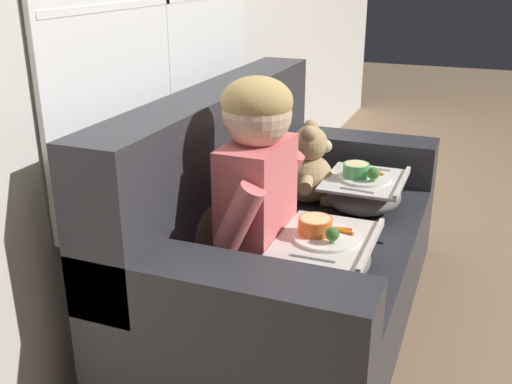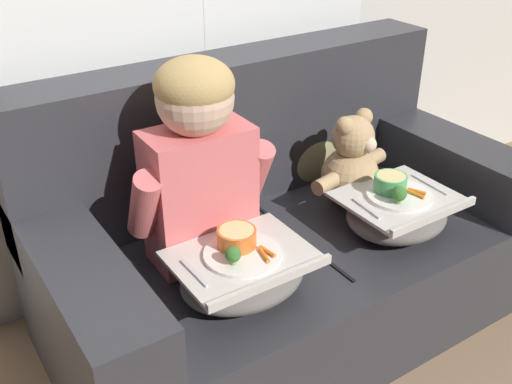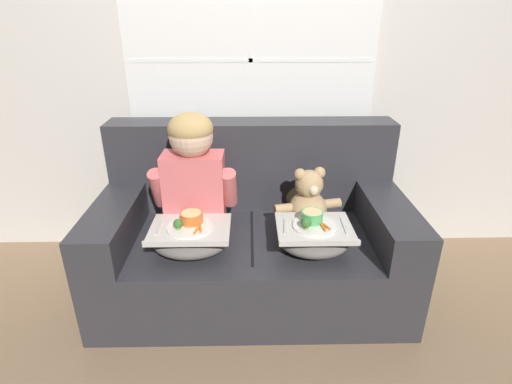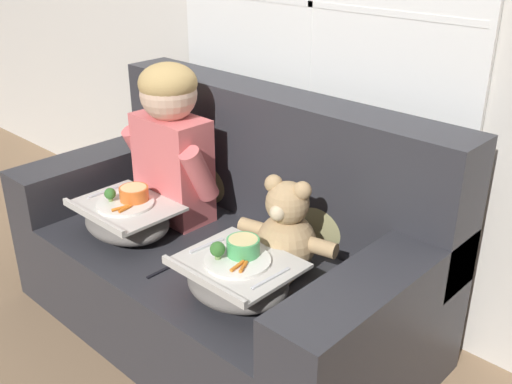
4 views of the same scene
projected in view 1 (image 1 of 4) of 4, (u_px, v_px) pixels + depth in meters
name	position (u px, v px, depth m)	size (l,w,h in m)	color
ground_plane	(295.00, 315.00, 2.56)	(14.00, 14.00, 0.00)	#8E7051
couch	(278.00, 242.00, 2.47)	(1.71, 0.92, 0.95)	#2D2D33
throw_pillow_behind_child	(198.00, 213.00, 2.18)	(0.33, 0.16, 0.34)	#898456
throw_pillow_behind_teddy	(261.00, 163.00, 2.73)	(0.32, 0.15, 0.33)	#898456
child_figure	(257.00, 166.00, 2.02)	(0.47, 0.24, 0.67)	#DB6666
teddy_bear	(310.00, 169.00, 2.65)	(0.39, 0.28, 0.36)	tan
lap_tray_child	(325.00, 254.00, 2.04)	(0.41, 0.32, 0.21)	slate
lap_tray_teddy	(364.00, 192.00, 2.59)	(0.39, 0.33, 0.21)	slate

